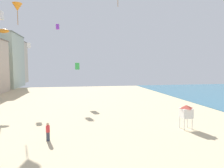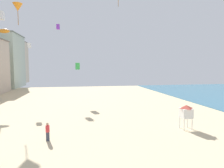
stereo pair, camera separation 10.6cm
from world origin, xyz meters
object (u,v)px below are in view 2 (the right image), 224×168
Objects in this scene: kite_purple_box at (58,27)px; kite_green_box at (78,66)px; kite_orange_parafoil at (4,31)px; kite_flyer at (48,131)px; kite_white_box_2 at (1,15)px; kite_orange_delta at (18,7)px; lifeguard_stand at (186,112)px; kite_white_box at (29,45)px.

kite_green_box is (3.85, -6.57, -8.13)m from kite_purple_box.
kite_purple_box is (9.21, 3.53, 1.76)m from kite_orange_parafoil.
kite_flyer is 19.52m from kite_green_box.
kite_orange_parafoil is 1.26× the size of kite_white_box_2.
kite_orange_delta is at bearing -57.05° from kite_white_box_2.
lifeguard_stand is at bearing -41.71° from kite_white_box_2.
lifeguard_stand is at bearing -58.12° from kite_purple_box.
lifeguard_stand is 0.78× the size of kite_orange_delta.
kite_flyer is at bearing -87.40° from kite_purple_box.
kite_flyer is at bearing -98.38° from kite_green_box.
kite_white_box_2 reaches higher than kite_orange_parafoil.
kite_orange_delta is 1.69× the size of kite_orange_parafoil.
kite_orange_parafoil reaches higher than kite_green_box.
kite_orange_delta is at bearing -118.26° from kite_purple_box.
kite_orange_delta is 13.04m from kite_green_box.
kite_flyer is 21.12m from kite_white_box.
kite_white_box_2 reaches higher than kite_purple_box.
kite_flyer is at bearing -64.11° from kite_white_box_2.
kite_white_box_2 reaches higher than kite_flyer.
kite_white_box_2 is 17.74m from kite_green_box.
kite_flyer is 26.77m from kite_orange_parafoil.
kite_flyer is at bearing 162.18° from lifeguard_stand.
kite_orange_delta is at bearing -161.89° from kite_green_box.
kite_orange_delta is at bearing -55.52° from kite_orange_parafoil.
kite_white_box is 8.78m from kite_green_box.
kite_white_box_2 is at bearing 117.86° from kite_orange_parafoil.
kite_white_box is at bearing -33.23° from kite_orange_parafoil.
kite_orange_parafoil is at bearing -98.98° from kite_flyer.
kite_white_box reaches higher than lifeguard_stand.
kite_white_box_2 is 10.46m from kite_purple_box.
lifeguard_stand is (13.82, 0.97, 0.92)m from kite_flyer.
kite_white_box_2 reaches higher than lifeguard_stand.
kite_purple_box is (-1.14, 25.02, 13.90)m from kite_flyer.
kite_green_box is at bearing 100.58° from lifeguard_stand.
kite_orange_delta reaches higher than kite_flyer.
kite_flyer is 13.88m from lifeguard_stand.
kite_orange_parafoil is at bearing 124.48° from kite_orange_delta.
kite_white_box_2 is (-1.02, 1.93, 3.19)m from kite_orange_parafoil.
kite_purple_box reaches higher than kite_white_box.
lifeguard_stand is at bearing 149.32° from kite_flyer.
kite_purple_box is (-14.96, 24.05, 12.98)m from lifeguard_stand.
kite_flyer is 28.65m from kite_purple_box.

